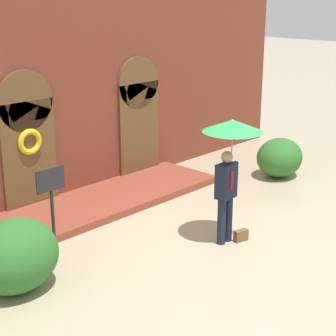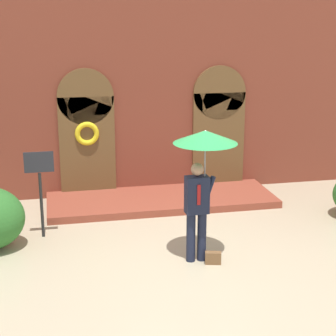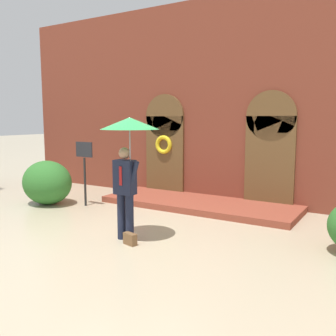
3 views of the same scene
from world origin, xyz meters
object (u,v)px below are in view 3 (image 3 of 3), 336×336
object	(u,v)px
handbag	(130,239)
sign_post	(84,163)
person_with_umbrella	(128,142)
shrub_left	(47,183)

from	to	relation	value
handbag	sign_post	bearing A→B (deg)	161.47
person_with_umbrella	sign_post	size ratio (longest dim) A/B	1.37
shrub_left	sign_post	bearing A→B (deg)	21.70
handbag	sign_post	distance (m)	3.64
handbag	shrub_left	distance (m)	4.24
person_with_umbrella	handbag	xyz separation A→B (m)	(0.16, -0.20, -1.80)
sign_post	person_with_umbrella	bearing A→B (deg)	-31.37
person_with_umbrella	sign_post	xyz separation A→B (m)	(-2.77, 1.69, -0.75)
sign_post	shrub_left	distance (m)	1.23
shrub_left	handbag	bearing A→B (deg)	-20.62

